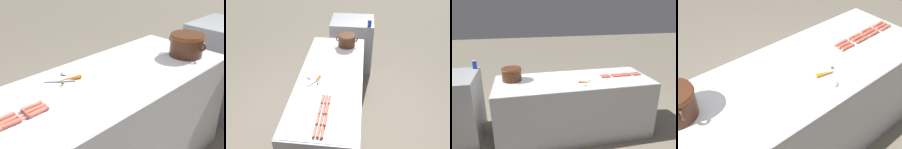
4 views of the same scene
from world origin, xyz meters
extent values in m
plane|color=#756B5B|center=(0.00, 0.00, 0.00)|extent=(20.00, 20.00, 0.00)
cube|color=#ADAFB5|center=(0.00, 0.00, 0.45)|extent=(0.87, 2.32, 0.89)
cube|color=silver|center=(0.00, 0.00, 0.89)|extent=(0.85, 2.27, 0.00)
cube|color=#939599|center=(0.20, 1.74, 0.50)|extent=(0.81, 0.68, 1.01)
cylinder|color=#C7674B|center=(-0.03, -1.01, 0.91)|extent=(0.03, 0.13, 0.03)
sphere|color=#C7674B|center=(-0.03, -1.07, 0.91)|extent=(0.03, 0.03, 0.03)
sphere|color=#C7674B|center=(-0.03, -0.95, 0.91)|extent=(0.03, 0.03, 0.03)
cylinder|color=#C26049|center=(-0.03, -0.84, 0.91)|extent=(0.03, 0.13, 0.03)
sphere|color=#C26049|center=(-0.03, -0.90, 0.91)|extent=(0.03, 0.03, 0.03)
sphere|color=#C26049|center=(-0.03, -0.77, 0.91)|extent=(0.03, 0.03, 0.03)
cylinder|color=#CC5D4C|center=(-0.03, -0.68, 0.91)|extent=(0.03, 0.13, 0.03)
sphere|color=#CC5D4C|center=(-0.03, -0.74, 0.91)|extent=(0.03, 0.03, 0.03)
sphere|color=#CC5D4C|center=(-0.03, -0.61, 0.91)|extent=(0.03, 0.03, 0.03)
cylinder|color=#C35C4B|center=(-0.03, -0.50, 0.91)|extent=(0.04, 0.13, 0.03)
sphere|color=#C35C4B|center=(-0.02, -0.56, 0.91)|extent=(0.03, 0.03, 0.03)
sphere|color=#C35C4B|center=(-0.03, -0.44, 0.91)|extent=(0.03, 0.03, 0.03)
cylinder|color=#CA614E|center=(0.01, -1.01, 0.91)|extent=(0.03, 0.13, 0.03)
sphere|color=#CA614E|center=(0.01, -1.07, 0.91)|extent=(0.03, 0.03, 0.03)
sphere|color=#CA614E|center=(0.01, -0.95, 0.91)|extent=(0.03, 0.03, 0.03)
cylinder|color=#C46048|center=(0.01, -0.84, 0.91)|extent=(0.03, 0.13, 0.03)
sphere|color=#C46048|center=(0.01, -0.90, 0.91)|extent=(0.03, 0.03, 0.03)
sphere|color=#C46048|center=(0.01, -0.78, 0.91)|extent=(0.03, 0.03, 0.03)
cylinder|color=#C06547|center=(0.02, -0.68, 0.91)|extent=(0.03, 0.13, 0.03)
sphere|color=#C06547|center=(0.01, -0.74, 0.91)|extent=(0.03, 0.03, 0.03)
sphere|color=#C06547|center=(0.02, -0.62, 0.91)|extent=(0.03, 0.03, 0.03)
cylinder|color=#CE614E|center=(0.01, -0.50, 0.91)|extent=(0.03, 0.13, 0.03)
sphere|color=#CE614E|center=(0.01, -0.56, 0.91)|extent=(0.03, 0.03, 0.03)
sphere|color=#CE614E|center=(0.01, -0.44, 0.91)|extent=(0.03, 0.03, 0.03)
cylinder|color=#C8614A|center=(0.05, -1.02, 0.91)|extent=(0.04, 0.13, 0.03)
sphere|color=#C8614A|center=(0.05, -1.08, 0.91)|extent=(0.03, 0.03, 0.03)
sphere|color=#C8614A|center=(0.06, -0.95, 0.91)|extent=(0.03, 0.03, 0.03)
cylinder|color=#C8654C|center=(0.05, -0.84, 0.91)|extent=(0.04, 0.13, 0.03)
sphere|color=#C8654C|center=(0.06, -0.91, 0.91)|extent=(0.03, 0.03, 0.03)
sphere|color=#C8654C|center=(0.05, -0.78, 0.91)|extent=(0.03, 0.03, 0.03)
cylinder|color=#C05C4A|center=(0.05, -0.68, 0.91)|extent=(0.03, 0.13, 0.03)
sphere|color=#C05C4A|center=(0.05, -0.74, 0.91)|extent=(0.03, 0.03, 0.03)
sphere|color=#C05C4A|center=(0.05, -0.61, 0.91)|extent=(0.03, 0.03, 0.03)
cylinder|color=#CA5C50|center=(0.05, -0.50, 0.91)|extent=(0.03, 0.13, 0.03)
sphere|color=#CA5C50|center=(0.05, -0.57, 0.91)|extent=(0.03, 0.03, 0.03)
sphere|color=#CA5C50|center=(0.05, -0.44, 0.91)|extent=(0.03, 0.03, 0.03)
cylinder|color=#472616|center=(0.15, 0.90, 0.99)|extent=(0.28, 0.28, 0.19)
torus|color=brown|center=(0.15, 0.90, 1.07)|extent=(0.29, 0.29, 0.03)
torus|color=#472616|center=(0.01, 0.90, 1.01)|extent=(0.08, 0.02, 0.08)
torus|color=#472616|center=(0.29, 0.90, 1.01)|extent=(0.08, 0.02, 0.08)
cylinder|color=#B7B7BC|center=(-0.19, -0.18, 0.90)|extent=(0.15, 0.18, 0.01)
ellipsoid|color=#B7B7BC|center=(-0.28, -0.08, 0.90)|extent=(0.09, 0.08, 0.02)
cone|color=orange|center=(-0.17, -0.11, 0.91)|extent=(0.08, 0.17, 0.03)
sphere|color=#387F2D|center=(-0.14, -0.19, 0.91)|extent=(0.02, 0.02, 0.02)
cylinder|color=#1938B2|center=(0.51, 1.46, 1.07)|extent=(0.07, 0.07, 0.12)
cylinder|color=silver|center=(0.51, 1.46, 1.13)|extent=(0.06, 0.06, 0.00)
camera|label=1|loc=(1.35, -1.19, 1.82)|focal=46.15mm
camera|label=2|loc=(0.38, -2.67, 2.79)|focal=39.09mm
camera|label=3|loc=(-2.81, 0.76, 1.97)|focal=33.44mm
camera|label=4|loc=(-1.27, 1.16, 2.20)|focal=46.32mm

